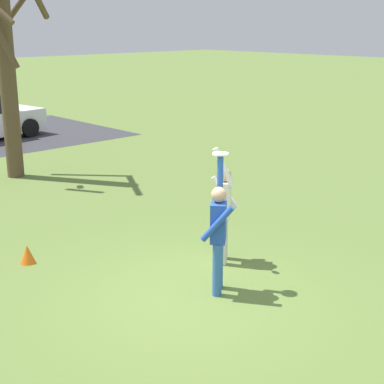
{
  "coord_description": "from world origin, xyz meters",
  "views": [
    {
      "loc": [
        -5.45,
        -5.63,
        3.92
      ],
      "look_at": [
        0.84,
        0.97,
        1.27
      ],
      "focal_mm": 54.3,
      "sensor_mm": 36.0,
      "label": 1
    }
  ],
  "objects_px": {
    "person_defender": "(224,207)",
    "field_cone_orange": "(27,254)",
    "person_catcher": "(218,231)",
    "bare_tree_tall": "(5,49)",
    "frisbee_disc": "(220,154)"
  },
  "relations": [
    {
      "from": "person_defender",
      "to": "frisbee_disc",
      "type": "height_order",
      "value": "frisbee_disc"
    },
    {
      "from": "person_defender",
      "to": "field_cone_orange",
      "type": "distance_m",
      "value": 3.42
    },
    {
      "from": "person_catcher",
      "to": "person_defender",
      "type": "xyz_separation_m",
      "value": [
        0.91,
        0.74,
        -0.0
      ]
    },
    {
      "from": "field_cone_orange",
      "to": "person_defender",
      "type": "bearing_deg",
      "value": -42.33
    },
    {
      "from": "person_defender",
      "to": "field_cone_orange",
      "type": "xyz_separation_m",
      "value": [
        -2.46,
        2.24,
        -0.82
      ]
    },
    {
      "from": "person_catcher",
      "to": "frisbee_disc",
      "type": "relative_size",
      "value": 8.59
    },
    {
      "from": "bare_tree_tall",
      "to": "person_catcher",
      "type": "bearing_deg",
      "value": -97.35
    },
    {
      "from": "bare_tree_tall",
      "to": "person_defender",
      "type": "bearing_deg",
      "value": -91.39
    },
    {
      "from": "bare_tree_tall",
      "to": "field_cone_orange",
      "type": "relative_size",
      "value": 19.45
    },
    {
      "from": "person_catcher",
      "to": "bare_tree_tall",
      "type": "height_order",
      "value": "bare_tree_tall"
    },
    {
      "from": "person_catcher",
      "to": "field_cone_orange",
      "type": "distance_m",
      "value": 3.46
    },
    {
      "from": "person_defender",
      "to": "frisbee_disc",
      "type": "xyz_separation_m",
      "value": [
        -0.73,
        -0.6,
        1.11
      ]
    },
    {
      "from": "person_catcher",
      "to": "field_cone_orange",
      "type": "relative_size",
      "value": 6.5
    },
    {
      "from": "field_cone_orange",
      "to": "person_catcher",
      "type": "bearing_deg",
      "value": -62.52
    },
    {
      "from": "person_catcher",
      "to": "person_defender",
      "type": "height_order",
      "value": "person_catcher"
    }
  ]
}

